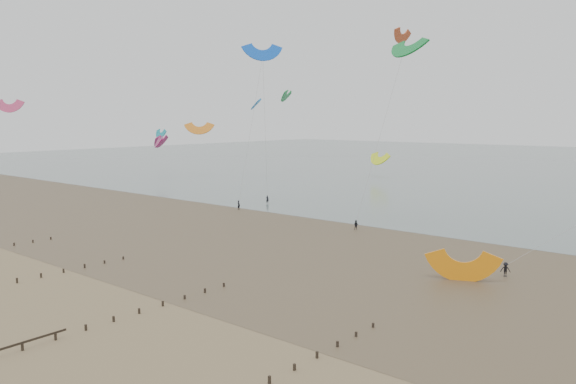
% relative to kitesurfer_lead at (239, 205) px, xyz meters
% --- Properties ---
extents(ground, '(500.00, 500.00, 0.00)m').
position_rel_kitesurfer_lead_xyz_m(ground, '(29.87, -48.56, -0.92)').
color(ground, brown).
rests_on(ground, ground).
extents(sea_and_shore, '(500.00, 665.00, 0.03)m').
position_rel_kitesurfer_lead_xyz_m(sea_and_shore, '(25.80, -14.16, -0.91)').
color(sea_and_shore, '#475654').
rests_on(sea_and_shore, ground).
extents(kitesurfer_lead, '(0.74, 0.55, 1.83)m').
position_rel_kitesurfer_lead_xyz_m(kitesurfer_lead, '(0.00, 0.00, 0.00)').
color(kitesurfer_lead, black).
rests_on(kitesurfer_lead, ground).
extents(grounded_kite, '(8.13, 7.35, 3.65)m').
position_rel_kitesurfer_lead_xyz_m(grounded_kite, '(52.18, -18.51, -0.92)').
color(grounded_kite, orange).
rests_on(grounded_kite, ground).
extents(kites_airborne, '(248.38, 105.63, 43.23)m').
position_rel_kitesurfer_lead_xyz_m(kites_airborne, '(26.43, 39.26, 18.10)').
color(kites_airborne, '#08899B').
rests_on(kites_airborne, ground).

